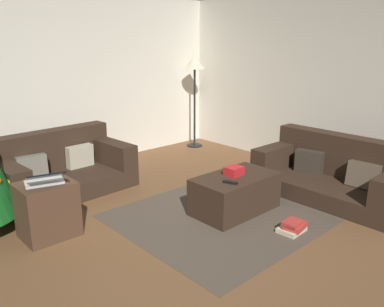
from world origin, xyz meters
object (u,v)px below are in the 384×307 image
at_px(gift_box, 234,171).
at_px(side_table, 47,210).
at_px(book_stack, 293,227).
at_px(corner_lamp, 195,69).
at_px(couch_right, 334,174).
at_px(ottoman, 235,193).
at_px(laptop, 45,180).
at_px(tv_remote, 230,182).
at_px(couch_left, 60,169).

relative_size(gift_box, side_table, 0.34).
height_order(gift_box, side_table, side_table).
height_order(book_stack, corner_lamp, corner_lamp).
distance_m(couch_right, ottoman, 1.37).
distance_m(laptop, book_stack, 2.53).
xyz_separation_m(tv_remote, corner_lamp, (1.85, 2.56, 0.97)).
xyz_separation_m(side_table, book_stack, (1.88, -1.63, -0.23)).
height_order(gift_box, book_stack, gift_box).
bearing_deg(ottoman, couch_right, -22.61).
bearing_deg(ottoman, corner_lamp, 56.37).
distance_m(gift_box, side_table, 2.03).
bearing_deg(ottoman, gift_box, 81.45).
distance_m(ottoman, corner_lamp, 3.16).
xyz_separation_m(tv_remote, laptop, (-1.63, 0.94, 0.18)).
relative_size(gift_box, corner_lamp, 0.12).
bearing_deg(side_table, laptop, -105.28).
distance_m(couch_left, corner_lamp, 3.07).
relative_size(couch_left, laptop, 3.81).
height_order(couch_left, side_table, couch_left).
height_order(couch_left, laptop, couch_left).
bearing_deg(side_table, tv_remote, -31.57).
xyz_separation_m(couch_right, laptop, (-3.12, 1.34, 0.33)).
bearing_deg(couch_right, corner_lamp, -6.80).
relative_size(ottoman, corner_lamp, 0.60).
bearing_deg(tv_remote, corner_lamp, 33.88).
relative_size(gift_box, tv_remote, 1.21).
bearing_deg(ottoman, laptop, 156.27).
xyz_separation_m(couch_right, side_table, (-3.10, 1.40, -0.00)).
relative_size(tv_remote, corner_lamp, 0.10).
relative_size(couch_right, gift_box, 9.39).
distance_m(laptop, corner_lamp, 3.92).
bearing_deg(couch_left, book_stack, 111.04).
bearing_deg(tv_remote, laptop, 129.84).
xyz_separation_m(couch_right, gift_box, (-1.26, 0.56, 0.19)).
distance_m(couch_right, gift_box, 1.39).
bearing_deg(tv_remote, ottoman, 7.99).
xyz_separation_m(side_table, laptop, (-0.02, -0.06, 0.34)).
distance_m(couch_left, couch_right, 3.52).
relative_size(gift_box, book_stack, 0.66).
height_order(couch_right, tv_remote, couch_right).
bearing_deg(couch_left, tv_remote, 111.47).
xyz_separation_m(couch_right, corner_lamp, (0.36, 2.96, 1.12)).
xyz_separation_m(tv_remote, side_table, (-1.61, 0.99, -0.16)).
relative_size(couch_left, gift_box, 8.96).
height_order(couch_left, book_stack, couch_left).
bearing_deg(couch_right, laptop, 66.79).
bearing_deg(laptop, ottoman, -23.73).
bearing_deg(book_stack, couch_left, 114.30).
relative_size(laptop, book_stack, 1.54).
bearing_deg(tv_remote, couch_left, 94.42).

